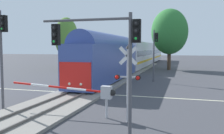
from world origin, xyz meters
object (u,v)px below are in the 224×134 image
Objects in this scene: traffic_signal_median at (2,44)px; crossing_signal_mast at (128,75)px; traffic_signal_near_right at (103,44)px; elm_centre_background at (170,32)px; commuter_train at (138,54)px; traffic_signal_far_side at (155,47)px; crossing_gate_near at (93,92)px; pine_left_background at (66,37)px.

crossing_signal_mast is at bearing -0.92° from traffic_signal_median.
traffic_signal_median is (-7.15, 2.06, 0.02)m from traffic_signal_near_right.
commuter_train is at bearing 162.46° from elm_centre_background.
elm_centre_background is (8.14, 31.88, 2.60)m from traffic_signal_median.
traffic_signal_far_side is 0.55× the size of elm_centre_background.
traffic_signal_median is at bearing -177.20° from crossing_gate_near.
pine_left_background is (-18.81, 30.29, 3.37)m from crossing_signal_mast.
pine_left_background is at bearing -174.89° from elm_centre_background.
crossing_gate_near is 0.61× the size of elm_centre_background.
crossing_gate_near is at bearing -96.53° from traffic_signal_far_side.
elm_centre_background is at bearing 89.44° from crossing_signal_mast.
traffic_signal_far_side is at bearing 83.47° from crossing_gate_near.
pine_left_background reaches higher than traffic_signal_far_side.
traffic_signal_median is 32.15m from pine_left_background.
commuter_train is 14.89× the size of crossing_signal_mast.
traffic_signal_far_side is at bearing 88.96° from traffic_signal_near_right.
crossing_signal_mast is 0.42× the size of pine_left_background.
traffic_signal_median is 0.64× the size of pine_left_background.
traffic_signal_median is (-2.29, -33.73, 1.37)m from commuter_train.
crossing_gate_near is 1.07× the size of traffic_signal_median.
traffic_signal_median is (-5.72, -0.28, 2.67)m from crossing_gate_near.
pine_left_background is (-13.27, -3.56, 3.12)m from commuter_train.
elm_centre_background is (0.68, 16.33, 2.77)m from traffic_signal_far_side.
traffic_signal_median reaches higher than traffic_signal_near_right.
commuter_train is 18.94m from traffic_signal_far_side.
crossing_signal_mast is 0.38× the size of elm_centre_background.
commuter_train is 11.21× the size of traffic_signal_near_right.
crossing_signal_mast is 15.75m from traffic_signal_far_side.
elm_centre_background reaches higher than pine_left_background.
traffic_signal_median is at bearing 179.08° from crossing_signal_mast.
traffic_signal_far_side reaches higher than commuter_train.
pine_left_background is at bearing 119.35° from traffic_signal_near_right.
traffic_signal_far_side reaches higher than traffic_signal_near_right.
commuter_train is at bearing 105.91° from traffic_signal_far_side.
crossing_gate_near is 34.52m from pine_left_background.
crossing_gate_near is 2.40m from crossing_signal_mast.
traffic_signal_median is at bearing -115.66° from traffic_signal_far_side.
commuter_train is 33.65m from crossing_gate_near.
crossing_gate_near is at bearing 121.37° from traffic_signal_near_right.
crossing_signal_mast is 0.66× the size of traffic_signal_median.
crossing_signal_mast is (5.55, -33.85, -0.25)m from commuter_train.
crossing_gate_near is 1.12× the size of traffic_signal_far_side.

